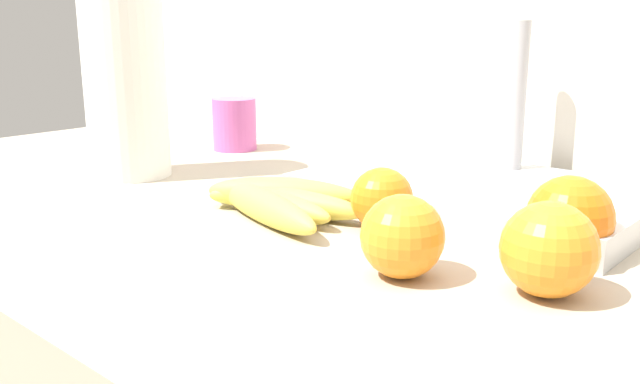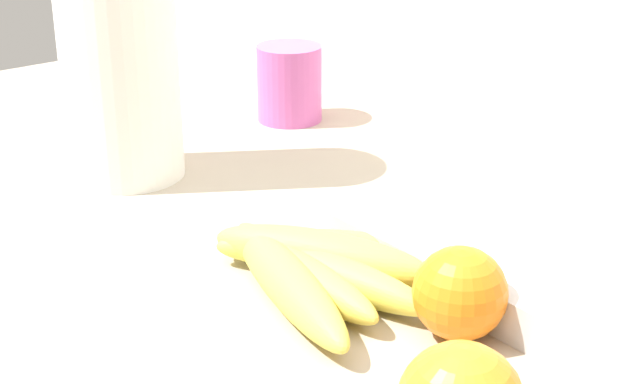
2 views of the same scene
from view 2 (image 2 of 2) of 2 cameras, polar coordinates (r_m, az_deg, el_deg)
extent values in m
cube|color=silver|center=(1.10, 14.73, -10.39)|extent=(1.91, 0.06, 1.30)
ellipsoid|color=#DAC74C|center=(0.72, -1.95, -5.25)|extent=(0.21, 0.09, 0.04)
ellipsoid|color=#D9C74C|center=(0.73, -1.26, -4.82)|extent=(0.18, 0.04, 0.03)
ellipsoid|color=#D8D04C|center=(0.74, -0.11, -4.65)|extent=(0.21, 0.08, 0.03)
ellipsoid|color=#E8CE4C|center=(0.75, 0.09, -3.79)|extent=(0.18, 0.12, 0.04)
ellipsoid|color=#D6D14C|center=(0.77, 0.08, -3.42)|extent=(0.14, 0.15, 0.03)
sphere|color=orange|center=(0.68, 8.24, -5.92)|extent=(0.07, 0.07, 0.07)
cylinder|color=white|center=(0.94, -11.91, 9.54)|extent=(0.11, 0.11, 0.30)
cylinder|color=gray|center=(0.94, -11.98, 10.43)|extent=(0.02, 0.02, 0.33)
cube|color=#B7BABF|center=(0.77, 17.35, -4.46)|extent=(0.39, 0.26, 0.03)
cylinder|color=#BF56A1|center=(1.12, -1.81, 6.42)|extent=(0.07, 0.07, 0.09)
camera|label=1|loc=(0.18, -103.31, -61.03)|focal=37.90mm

